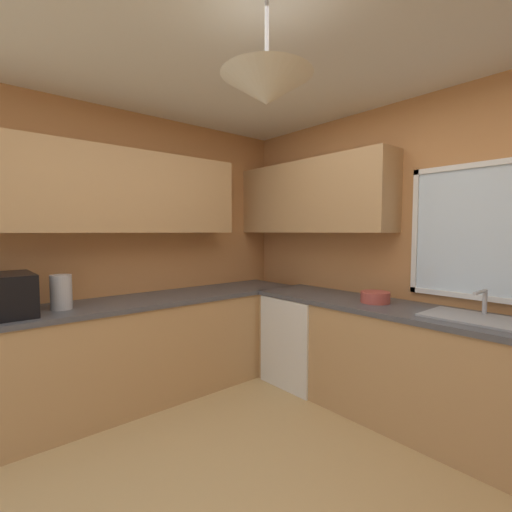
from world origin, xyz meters
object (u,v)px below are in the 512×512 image
(sink_assembly, at_px, (476,318))
(bowl, at_px, (375,297))
(kettle, at_px, (61,292))
(microwave, at_px, (3,295))
(dishwasher, at_px, (304,339))

(sink_assembly, distance_m, bowl, 0.74)
(sink_assembly, bearing_deg, kettle, -136.47)
(microwave, xyz_separation_m, bowl, (1.40, 2.36, -0.10))
(microwave, relative_size, bowl, 2.07)
(microwave, relative_size, kettle, 1.86)
(dishwasher, relative_size, kettle, 3.24)
(dishwasher, bearing_deg, sink_assembly, 1.41)
(dishwasher, bearing_deg, kettle, -107.99)
(kettle, xyz_separation_m, sink_assembly, (2.11, 2.01, -0.12))
(dishwasher, bearing_deg, microwave, -105.85)
(kettle, xyz_separation_m, bowl, (1.38, 2.00, -0.08))
(sink_assembly, height_order, bowl, sink_assembly)
(kettle, height_order, sink_assembly, kettle)
(dishwasher, xyz_separation_m, sink_assembly, (1.47, 0.04, 0.47))
(microwave, xyz_separation_m, sink_assembly, (2.13, 2.36, -0.13))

